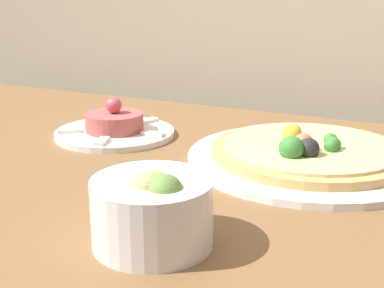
# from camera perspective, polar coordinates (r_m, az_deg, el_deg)

# --- Properties ---
(dining_table) EXTENTS (1.47, 0.81, 0.78)m
(dining_table) POSITION_cam_1_polar(r_m,az_deg,el_deg) (0.79, -1.10, -9.65)
(dining_table) COLOR brown
(dining_table) RESTS_ON ground_plane
(pizza_plate) EXTENTS (0.36, 0.36, 0.05)m
(pizza_plate) POSITION_cam_1_polar(r_m,az_deg,el_deg) (0.81, 12.38, -1.04)
(pizza_plate) COLOR white
(pizza_plate) RESTS_ON dining_table
(tartare_plate) EXTENTS (0.21, 0.21, 0.07)m
(tartare_plate) POSITION_cam_1_polar(r_m,az_deg,el_deg) (0.94, -8.25, 1.73)
(tartare_plate) COLOR white
(tartare_plate) RESTS_ON dining_table
(small_bowl) EXTENTS (0.12, 0.12, 0.08)m
(small_bowl) POSITION_cam_1_polar(r_m,az_deg,el_deg) (0.54, -4.21, -7.00)
(small_bowl) COLOR white
(small_bowl) RESTS_ON dining_table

